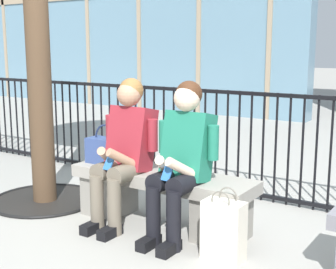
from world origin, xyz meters
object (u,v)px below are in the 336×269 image
(seated_person_companion, at_px, (182,156))
(handbag_on_bench, at_px, (106,150))
(stone_bench, at_px, (161,193))
(shopping_bag, at_px, (224,230))
(seated_person_with_phone, at_px, (125,147))

(seated_person_companion, height_order, handbag_on_bench, seated_person_companion)
(stone_bench, relative_size, shopping_bag, 3.15)
(seated_person_companion, bearing_deg, handbag_on_bench, 172.11)
(stone_bench, xyz_separation_m, seated_person_with_phone, (-0.28, -0.13, 0.38))
(handbag_on_bench, relative_size, shopping_bag, 0.68)
(seated_person_companion, xyz_separation_m, handbag_on_bench, (-0.86, 0.12, -0.08))
(stone_bench, relative_size, seated_person_companion, 1.32)
(handbag_on_bench, xyz_separation_m, shopping_bag, (1.31, -0.29, -0.35))
(handbag_on_bench, distance_m, shopping_bag, 1.39)
(seated_person_companion, bearing_deg, stone_bench, 155.03)
(seated_person_companion, distance_m, shopping_bag, 0.65)
(shopping_bag, bearing_deg, seated_person_with_phone, 170.10)
(stone_bench, relative_size, seated_person_with_phone, 1.32)
(seated_person_with_phone, bearing_deg, handbag_on_bench, 158.66)
(handbag_on_bench, bearing_deg, seated_person_companion, -7.89)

